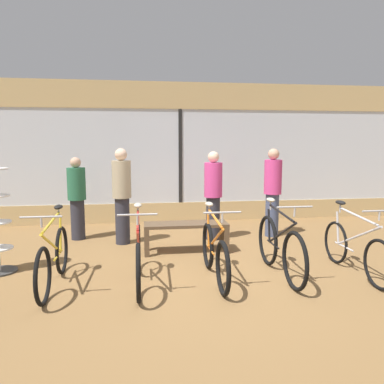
% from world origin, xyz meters
% --- Properties ---
extents(ground_plane, '(24.00, 24.00, 0.00)m').
position_xyz_m(ground_plane, '(0.00, 0.00, 0.00)').
color(ground_plane, olive).
extents(shop_back_wall, '(12.00, 0.08, 3.20)m').
position_xyz_m(shop_back_wall, '(0.00, 3.63, 1.64)').
color(shop_back_wall, tan).
rests_on(shop_back_wall, ground_plane).
extents(bicycle_far_left, '(0.46, 1.72, 1.02)m').
position_xyz_m(bicycle_far_left, '(-2.04, -0.20, 0.38)').
color(bicycle_far_left, black).
rests_on(bicycle_far_left, ground_plane).
extents(bicycle_left, '(0.46, 1.72, 1.03)m').
position_xyz_m(bicycle_left, '(-0.97, -0.28, 0.38)').
color(bicycle_left, black).
rests_on(bicycle_left, ground_plane).
extents(bicycle_center, '(0.46, 1.68, 1.02)m').
position_xyz_m(bicycle_center, '(0.04, -0.24, 0.37)').
color(bicycle_center, black).
rests_on(bicycle_center, ground_plane).
extents(bicycle_right, '(0.46, 1.75, 1.06)m').
position_xyz_m(bicycle_right, '(0.97, -0.21, 0.41)').
color(bicycle_right, black).
rests_on(bicycle_right, ground_plane).
extents(bicycle_far_right, '(0.46, 1.71, 1.00)m').
position_xyz_m(bicycle_far_right, '(2.02, -0.30, 0.37)').
color(bicycle_far_right, black).
rests_on(bicycle_far_right, ground_plane).
extents(display_bench, '(1.40, 0.44, 0.50)m').
position_xyz_m(display_bench, '(-0.18, 1.10, 0.41)').
color(display_bench, brown).
rests_on(display_bench, ground_plane).
extents(customer_near_rack, '(0.48, 0.56, 1.73)m').
position_xyz_m(customer_near_rack, '(1.65, 1.98, 0.93)').
color(customer_near_rack, '#424C6B').
rests_on(customer_near_rack, ground_plane).
extents(customer_by_window, '(0.42, 0.42, 1.57)m').
position_xyz_m(customer_by_window, '(-2.12, 2.23, 0.82)').
color(customer_by_window, '#2D2D38').
rests_on(customer_by_window, ground_plane).
extents(customer_mid_floor, '(0.48, 0.48, 1.68)m').
position_xyz_m(customer_mid_floor, '(0.44, 1.88, 0.88)').
color(customer_mid_floor, '#2D2D38').
rests_on(customer_mid_floor, ground_plane).
extents(customer_near_bench, '(0.46, 0.46, 1.74)m').
position_xyz_m(customer_near_bench, '(-1.26, 1.80, 0.92)').
color(customer_near_bench, '#2D2D38').
rests_on(customer_near_bench, ground_plane).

